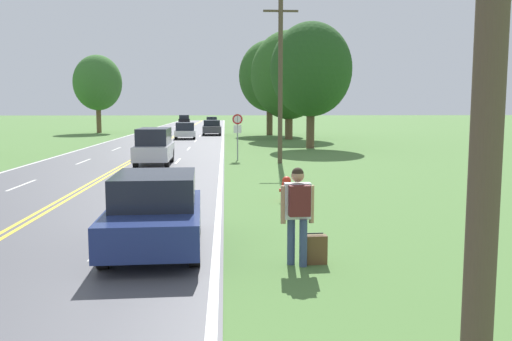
{
  "coord_description": "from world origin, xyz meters",
  "views": [
    {
      "loc": [
        5.13,
        -4.2,
        2.93
      ],
      "look_at": [
        5.92,
        9.61,
        1.32
      ],
      "focal_mm": 38.0,
      "sensor_mm": 36.0,
      "label": 1
    }
  ],
  "objects_px": {
    "traffic_sign": "(237,125)",
    "fire_hydrant": "(287,189)",
    "suitcase": "(315,249)",
    "tree_far_back": "(270,76)",
    "car_dark_blue_sedan_approaching": "(155,211)",
    "car_black_suv_horizon": "(184,120)",
    "car_white_hatchback_mid_far": "(185,130)",
    "tree_left_verge": "(311,70)",
    "tree_behind_sign": "(98,83)",
    "tree_right_cluster": "(289,75)",
    "car_silver_suv_mid_near": "(154,146)",
    "hitchhiker_person": "(298,206)",
    "car_dark_grey_sedan_receding": "(212,127)",
    "car_dark_green_hatchback_distant": "(212,122)"
  },
  "relations": [
    {
      "from": "suitcase",
      "to": "tree_far_back",
      "type": "relative_size",
      "value": 0.06
    },
    {
      "from": "traffic_sign",
      "to": "fire_hydrant",
      "type": "bearing_deg",
      "value": -84.96
    },
    {
      "from": "suitcase",
      "to": "car_black_suv_horizon",
      "type": "height_order",
      "value": "car_black_suv_horizon"
    },
    {
      "from": "car_black_suv_horizon",
      "to": "traffic_sign",
      "type": "bearing_deg",
      "value": -175.5
    },
    {
      "from": "tree_right_cluster",
      "to": "tree_far_back",
      "type": "bearing_deg",
      "value": 97.91
    },
    {
      "from": "tree_left_verge",
      "to": "car_dark_blue_sedan_approaching",
      "type": "height_order",
      "value": "tree_left_verge"
    },
    {
      "from": "car_dark_grey_sedan_receding",
      "to": "car_black_suv_horizon",
      "type": "distance_m",
      "value": 35.47
    },
    {
      "from": "suitcase",
      "to": "car_dark_green_hatchback_distant",
      "type": "xyz_separation_m",
      "value": [
        -3.69,
        72.9,
        0.53
      ]
    },
    {
      "from": "fire_hydrant",
      "to": "car_dark_blue_sedan_approaching",
      "type": "xyz_separation_m",
      "value": [
        -3.36,
        -5.47,
        0.39
      ]
    },
    {
      "from": "hitchhiker_person",
      "to": "suitcase",
      "type": "height_order",
      "value": "hitchhiker_person"
    },
    {
      "from": "car_white_hatchback_mid_far",
      "to": "car_dark_blue_sedan_approaching",
      "type": "bearing_deg",
      "value": 0.45
    },
    {
      "from": "car_silver_suv_mid_near",
      "to": "car_black_suv_horizon",
      "type": "height_order",
      "value": "car_silver_suv_mid_near"
    },
    {
      "from": "car_dark_grey_sedan_receding",
      "to": "hitchhiker_person",
      "type": "bearing_deg",
      "value": 1.55
    },
    {
      "from": "car_dark_blue_sedan_approaching",
      "to": "car_dark_green_hatchback_distant",
      "type": "distance_m",
      "value": 71.65
    },
    {
      "from": "tree_behind_sign",
      "to": "tree_far_back",
      "type": "bearing_deg",
      "value": -17.13
    },
    {
      "from": "hitchhiker_person",
      "to": "car_dark_green_hatchback_distant",
      "type": "distance_m",
      "value": 73.11
    },
    {
      "from": "car_dark_blue_sedan_approaching",
      "to": "hitchhiker_person",
      "type": "bearing_deg",
      "value": 61.2
    },
    {
      "from": "car_dark_blue_sedan_approaching",
      "to": "car_silver_suv_mid_near",
      "type": "height_order",
      "value": "car_silver_suv_mid_near"
    },
    {
      "from": "hitchhiker_person",
      "to": "tree_left_verge",
      "type": "distance_m",
      "value": 29.73
    },
    {
      "from": "car_silver_suv_mid_near",
      "to": "traffic_sign",
      "type": "bearing_deg",
      "value": 118.81
    },
    {
      "from": "tree_right_cluster",
      "to": "car_dark_green_hatchback_distant",
      "type": "bearing_deg",
      "value": 103.46
    },
    {
      "from": "tree_left_verge",
      "to": "car_silver_suv_mid_near",
      "type": "distance_m",
      "value": 15.37
    },
    {
      "from": "fire_hydrant",
      "to": "car_black_suv_horizon",
      "type": "xyz_separation_m",
      "value": [
        -8.81,
        76.74,
        0.47
      ]
    },
    {
      "from": "hitchhiker_person",
      "to": "car_silver_suv_mid_near",
      "type": "distance_m",
      "value": 18.7
    },
    {
      "from": "hitchhiker_person",
      "to": "traffic_sign",
      "type": "xyz_separation_m",
      "value": [
        -0.63,
        20.49,
        0.82
      ]
    },
    {
      "from": "tree_left_verge",
      "to": "tree_behind_sign",
      "type": "height_order",
      "value": "tree_left_verge"
    },
    {
      "from": "tree_right_cluster",
      "to": "car_dark_green_hatchback_distant",
      "type": "xyz_separation_m",
      "value": [
        -7.9,
        32.99,
        -5.05
      ]
    },
    {
      "from": "hitchhiker_person",
      "to": "tree_right_cluster",
      "type": "height_order",
      "value": "tree_right_cluster"
    },
    {
      "from": "suitcase",
      "to": "fire_hydrant",
      "type": "distance_m",
      "value": 6.73
    },
    {
      "from": "tree_right_cluster",
      "to": "car_dark_grey_sedan_receding",
      "type": "bearing_deg",
      "value": 130.58
    },
    {
      "from": "car_dark_green_hatchback_distant",
      "to": "car_silver_suv_mid_near",
      "type": "bearing_deg",
      "value": -4.24
    },
    {
      "from": "car_silver_suv_mid_near",
      "to": "car_dark_green_hatchback_distant",
      "type": "xyz_separation_m",
      "value": [
        1.59,
        54.99,
        -0.18
      ]
    },
    {
      "from": "car_white_hatchback_mid_far",
      "to": "car_black_suv_horizon",
      "type": "relative_size",
      "value": 0.86
    },
    {
      "from": "tree_right_cluster",
      "to": "car_silver_suv_mid_near",
      "type": "xyz_separation_m",
      "value": [
        -9.49,
        -22.0,
        -4.87
      ]
    },
    {
      "from": "fire_hydrant",
      "to": "car_silver_suv_mid_near",
      "type": "relative_size",
      "value": 0.18
    },
    {
      "from": "car_white_hatchback_mid_far",
      "to": "car_black_suv_horizon",
      "type": "height_order",
      "value": "car_black_suv_horizon"
    },
    {
      "from": "suitcase",
      "to": "tree_right_cluster",
      "type": "relative_size",
      "value": 0.06
    },
    {
      "from": "car_dark_blue_sedan_approaching",
      "to": "car_dark_green_hatchback_distant",
      "type": "relative_size",
      "value": 1.15
    },
    {
      "from": "tree_right_cluster",
      "to": "car_black_suv_horizon",
      "type": "distance_m",
      "value": 45.66
    },
    {
      "from": "car_dark_grey_sedan_receding",
      "to": "car_silver_suv_mid_near",
      "type": "bearing_deg",
      "value": -5.78
    },
    {
      "from": "car_black_suv_horizon",
      "to": "tree_right_cluster",
      "type": "bearing_deg",
      "value": -166.0
    },
    {
      "from": "car_silver_suv_mid_near",
      "to": "car_white_hatchback_mid_far",
      "type": "xyz_separation_m",
      "value": [
        -0.11,
        23.18,
        -0.18
      ]
    },
    {
      "from": "traffic_sign",
      "to": "car_dark_blue_sedan_approaching",
      "type": "height_order",
      "value": "traffic_sign"
    },
    {
      "from": "suitcase",
      "to": "tree_behind_sign",
      "type": "distance_m",
      "value": 56.56
    },
    {
      "from": "car_dark_blue_sedan_approaching",
      "to": "car_white_hatchback_mid_far",
      "type": "height_order",
      "value": "car_dark_blue_sedan_approaching"
    },
    {
      "from": "car_dark_blue_sedan_approaching",
      "to": "car_black_suv_horizon",
      "type": "xyz_separation_m",
      "value": [
        -5.46,
        82.21,
        0.09
      ]
    },
    {
      "from": "tree_left_verge",
      "to": "car_dark_grey_sedan_receding",
      "type": "distance_m",
      "value": 21.51
    },
    {
      "from": "tree_far_back",
      "to": "hitchhiker_person",
      "type": "bearing_deg",
      "value": -94.1
    },
    {
      "from": "tree_behind_sign",
      "to": "car_white_hatchback_mid_far",
      "type": "height_order",
      "value": "tree_behind_sign"
    },
    {
      "from": "tree_right_cluster",
      "to": "car_dark_blue_sedan_approaching",
      "type": "relative_size",
      "value": 2.37
    }
  ]
}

